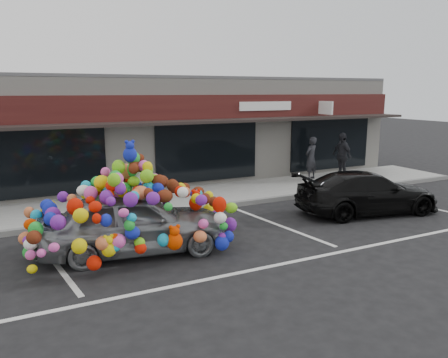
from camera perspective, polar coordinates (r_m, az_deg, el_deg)
name	(u,v)px	position (r m, az deg, el deg)	size (l,w,h in m)	color
ground	(188,241)	(11.21, -4.72, -8.12)	(90.00, 90.00, 0.00)	black
shop_building	(112,130)	(18.75, -14.42, 6.24)	(24.00, 7.20, 4.31)	beige
sidewalk	(144,203)	(14.83, -10.43, -3.09)	(26.00, 3.00, 0.15)	gray
kerb	(158,214)	(13.44, -8.66, -4.55)	(26.00, 0.18, 0.16)	slate
parking_stripe_left	(53,260)	(10.74, -21.46, -9.78)	(0.12, 4.40, 0.01)	silver
parking_stripe_mid	(277,224)	(12.61, 6.92, -5.92)	(0.12, 4.40, 0.01)	silver
parking_stripe_right	(411,203)	(16.11, 23.26, -2.94)	(0.12, 4.40, 0.01)	silver
lane_line	(307,259)	(10.24, 10.84, -10.20)	(14.00, 0.12, 0.01)	silver
toy_car	(134,215)	(10.40, -11.67, -4.62)	(3.13, 4.86, 2.68)	#969BA0
black_sedan	(367,193)	(14.25, 18.20, -1.69)	(4.48, 1.82, 1.30)	black
pedestrian_a	(311,158)	(18.35, 11.30, 2.69)	(0.64, 0.42, 1.75)	black
pedestrian_c	(342,156)	(18.76, 15.11, 2.96)	(0.47, 1.12, 1.92)	black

